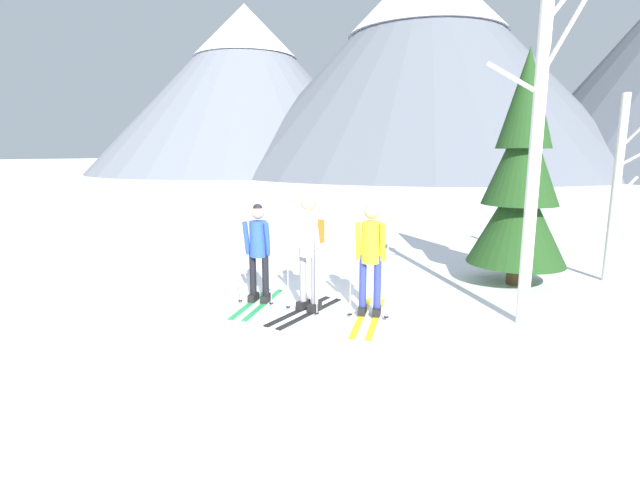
% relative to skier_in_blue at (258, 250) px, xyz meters
% --- Properties ---
extents(ground_plane, '(400.00, 400.00, 0.00)m').
position_rel_skier_in_blue_xyz_m(ground_plane, '(0.74, 0.09, -0.89)').
color(ground_plane, white).
extents(skier_in_blue, '(0.61, 1.67, 1.64)m').
position_rel_skier_in_blue_xyz_m(skier_in_blue, '(0.00, 0.00, 0.00)').
color(skier_in_blue, green).
rests_on(skier_in_blue, ground).
extents(skier_in_white, '(0.66, 1.69, 1.86)m').
position_rel_skier_in_blue_xyz_m(skier_in_white, '(0.92, -0.08, 0.18)').
color(skier_in_white, black).
rests_on(skier_in_white, ground).
extents(skier_in_yellow, '(0.61, 1.82, 1.75)m').
position_rel_skier_in_blue_xyz_m(skier_in_yellow, '(1.87, 0.03, 0.09)').
color(skier_in_yellow, yellow).
rests_on(skier_in_yellow, ground).
extents(pine_tree_near, '(1.77, 1.77, 4.27)m').
position_rel_skier_in_blue_xyz_m(pine_tree_near, '(3.97, 2.68, 1.06)').
color(pine_tree_near, '#51381E').
rests_on(pine_tree_near, ground).
extents(birch_tree_tall, '(1.29, 0.57, 4.96)m').
position_rel_skier_in_blue_xyz_m(birch_tree_tall, '(4.04, 0.47, 1.69)').
color(birch_tree_tall, silver).
rests_on(birch_tree_tall, ground).
extents(birch_tree_slender, '(0.62, 0.81, 3.52)m').
position_rel_skier_in_blue_xyz_m(birch_tree_slender, '(5.69, 3.58, 0.92)').
color(birch_tree_slender, silver).
rests_on(birch_tree_slender, ground).
extents(mountain_ridge_distant, '(98.19, 51.13, 29.81)m').
position_rel_skier_in_blue_xyz_m(mountain_ridge_distant, '(3.51, 53.26, 12.57)').
color(mountain_ridge_distant, slate).
rests_on(mountain_ridge_distant, ground).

